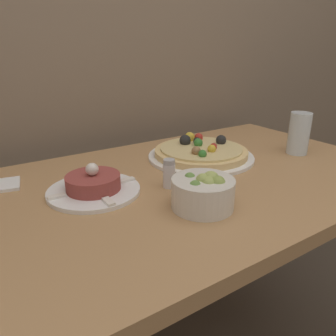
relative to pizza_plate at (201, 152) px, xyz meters
name	(u,v)px	position (x,y,z in m)	size (l,w,h in m)	color
dining_table	(178,217)	(-0.16, -0.11, -0.13)	(1.26, 0.70, 0.75)	#AD7F51
pizza_plate	(201,152)	(0.00, 0.00, 0.00)	(0.32, 0.32, 0.06)	white
tartare_plate	(94,186)	(-0.37, -0.06, 0.00)	(0.22, 0.22, 0.07)	white
small_bowl	(203,192)	(-0.20, -0.26, 0.02)	(0.13, 0.13, 0.08)	silver
drinking_glass	(299,133)	(0.29, -0.13, 0.05)	(0.07, 0.07, 0.13)	silver
salt_shaker	(169,174)	(-0.20, -0.13, 0.02)	(0.03, 0.03, 0.07)	silver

